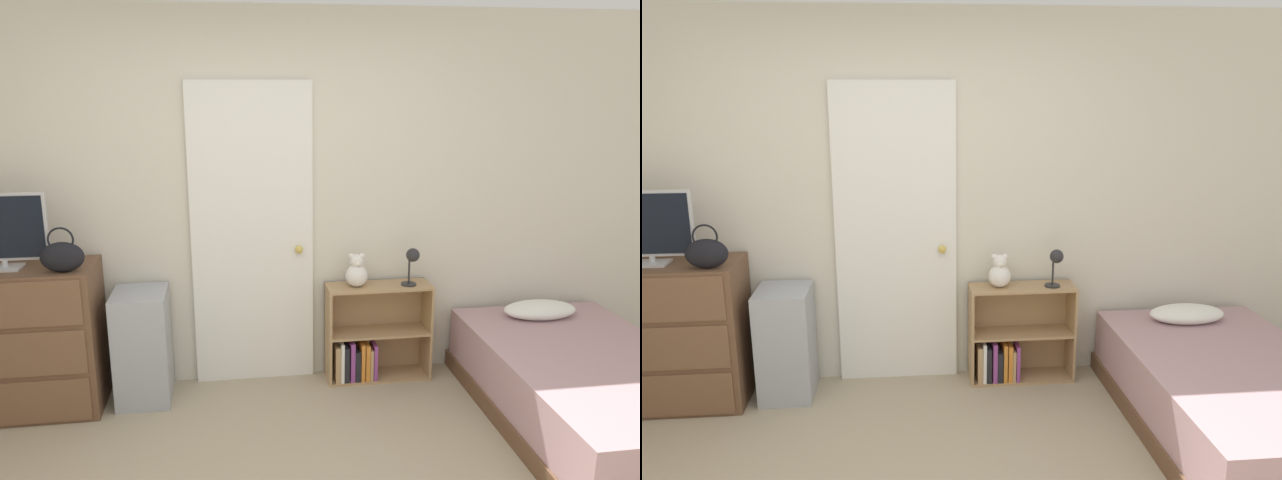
# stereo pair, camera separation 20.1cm
# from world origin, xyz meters

# --- Properties ---
(wall_back) EXTENTS (10.00, 0.06, 2.55)m
(wall_back) POSITION_xyz_m (0.00, 1.93, 1.27)
(wall_back) COLOR beige
(wall_back) RESTS_ON ground_plane
(door_closed) EXTENTS (0.83, 0.09, 2.08)m
(door_closed) POSITION_xyz_m (-0.03, 1.88, 1.04)
(door_closed) COLOR white
(door_closed) RESTS_ON ground_plane
(dresser) EXTENTS (1.01, 0.48, 0.96)m
(dresser) POSITION_xyz_m (-1.54, 1.64, 0.48)
(dresser) COLOR brown
(dresser) RESTS_ON ground_plane
(tv) EXTENTS (0.54, 0.16, 0.47)m
(tv) POSITION_xyz_m (-1.55, 1.62, 1.20)
(tv) COLOR #B7B7BC
(tv) RESTS_ON dresser
(handbag) EXTENTS (0.26, 0.12, 0.28)m
(handbag) POSITION_xyz_m (-1.18, 1.50, 1.05)
(handbag) COLOR black
(handbag) RESTS_ON dresser
(storage_bin) EXTENTS (0.34, 0.41, 0.75)m
(storage_bin) POSITION_xyz_m (-0.78, 1.68, 0.37)
(storage_bin) COLOR #999EA8
(storage_bin) RESTS_ON ground_plane
(bookshelf) EXTENTS (0.73, 0.25, 0.69)m
(bookshelf) POSITION_xyz_m (0.76, 1.76, 0.27)
(bookshelf) COLOR tan
(bookshelf) RESTS_ON ground_plane
(teddy_bear) EXTENTS (0.16, 0.16, 0.24)m
(teddy_bear) POSITION_xyz_m (0.67, 1.76, 0.79)
(teddy_bear) COLOR silver
(teddy_bear) RESTS_ON bookshelf
(desk_lamp) EXTENTS (0.12, 0.12, 0.27)m
(desk_lamp) POSITION_xyz_m (1.05, 1.72, 0.88)
(desk_lamp) COLOR #262628
(desk_lamp) RESTS_ON bookshelf
(bed) EXTENTS (1.16, 1.92, 0.56)m
(bed) POSITION_xyz_m (1.97, 0.93, 0.23)
(bed) COLOR brown
(bed) RESTS_ON ground_plane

